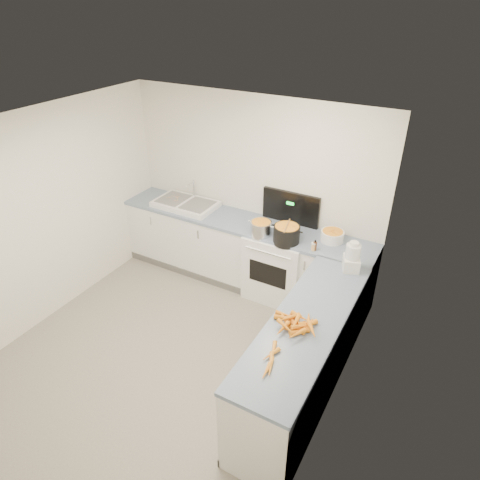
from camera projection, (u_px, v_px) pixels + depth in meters
The scene contains 19 objects.
floor at pixel (168, 358), 4.76m from camera, with size 3.50×4.00×0.00m, color gray, non-canonical shape.
ceiling at pixel (142, 138), 3.49m from camera, with size 3.50×4.00×0.00m, color white, non-canonical shape.
wall_back at pixel (253, 191), 5.63m from camera, with size 3.50×2.50×0.00m, color white, non-canonical shape.
wall_left at pixel (36, 223), 4.86m from camera, with size 4.00×2.50×0.00m, color white, non-canonical shape.
wall_right at pixel (332, 325), 3.39m from camera, with size 4.00×2.50×0.00m, color white, non-canonical shape.
counter_back at pixel (242, 252), 5.80m from camera, with size 3.50×0.62×0.94m.
counter_right at pixel (303, 358), 4.13m from camera, with size 0.62×2.20×0.94m.
stove at pixel (279, 263), 5.55m from camera, with size 0.76×0.65×1.36m.
sink at pixel (186, 204), 5.92m from camera, with size 0.86×0.52×0.31m.
steel_pot at pixel (261, 229), 5.22m from camera, with size 0.26×0.26×0.19m, color silver.
black_pot at pixel (286, 235), 5.07m from camera, with size 0.31×0.31×0.22m, color black.
wooden_spoon at pixel (287, 226), 5.01m from camera, with size 0.01×0.01×0.34m, color #AD7A47.
mixing_bowl at pixel (332, 236), 5.10m from camera, with size 0.28×0.28×0.13m, color white.
extract_bottle at pixel (315, 246), 4.91m from camera, with size 0.04×0.04×0.11m, color #593319.
spice_jar at pixel (313, 247), 4.92m from camera, with size 0.05×0.05×0.08m, color #E5B266.
food_processor at pixel (352, 258), 4.53m from camera, with size 0.23×0.25×0.34m.
carrot_pile at pixel (297, 324), 3.80m from camera, with size 0.47×0.43×0.09m.
peeled_carrots at pixel (271, 360), 3.45m from camera, with size 0.15×0.41×0.04m.
peelings at pixel (175, 198), 5.99m from camera, with size 0.19×0.19×0.01m.
Camera 1 is at (2.37, -2.60, 3.55)m, focal length 32.00 mm.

